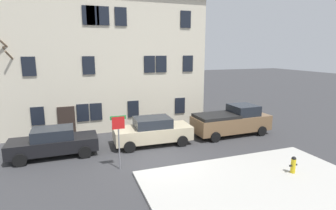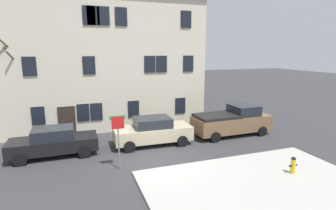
{
  "view_description": "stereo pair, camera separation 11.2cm",
  "coord_description": "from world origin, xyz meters",
  "px_view_note": "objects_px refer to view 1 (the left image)",
  "views": [
    {
      "loc": [
        -4.05,
        -12.62,
        5.76
      ],
      "look_at": [
        1.32,
        2.3,
        2.52
      ],
      "focal_mm": 28.54,
      "sensor_mm": 36.0,
      "label": 1
    },
    {
      "loc": [
        -3.94,
        -12.66,
        5.76
      ],
      "look_at": [
        1.32,
        2.3,
        2.52
      ],
      "focal_mm": 28.54,
      "sensor_mm": 36.0,
      "label": 2
    }
  ],
  "objects_px": {
    "tree_bare_mid": "(129,69)",
    "car_black_sedan": "(54,142)",
    "car_beige_sedan": "(153,131)",
    "pickup_truck_brown": "(232,121)",
    "street_sign_pole": "(119,132)",
    "bicycle_leaning": "(34,134)",
    "building_main": "(100,51)",
    "fire_hydrant": "(293,164)",
    "tree_bare_near": "(3,80)"
  },
  "relations": [
    {
      "from": "tree_bare_mid",
      "to": "car_black_sedan",
      "type": "relative_size",
      "value": 1.71
    },
    {
      "from": "car_beige_sedan",
      "to": "pickup_truck_brown",
      "type": "height_order",
      "value": "pickup_truck_brown"
    },
    {
      "from": "tree_bare_mid",
      "to": "street_sign_pole",
      "type": "height_order",
      "value": "tree_bare_mid"
    },
    {
      "from": "street_sign_pole",
      "to": "bicycle_leaning",
      "type": "xyz_separation_m",
      "value": [
        -4.56,
        6.44,
        -1.53
      ]
    },
    {
      "from": "building_main",
      "to": "car_black_sedan",
      "type": "xyz_separation_m",
      "value": [
        -3.49,
        -7.71,
        -4.96
      ]
    },
    {
      "from": "car_black_sedan",
      "to": "fire_hydrant",
      "type": "height_order",
      "value": "car_black_sedan"
    },
    {
      "from": "tree_bare_near",
      "to": "street_sign_pole",
      "type": "relative_size",
      "value": 2.65
    },
    {
      "from": "car_black_sedan",
      "to": "street_sign_pole",
      "type": "xyz_separation_m",
      "value": [
        3.13,
        -2.89,
        1.09
      ]
    },
    {
      "from": "building_main",
      "to": "tree_bare_mid",
      "type": "height_order",
      "value": "building_main"
    },
    {
      "from": "car_black_sedan",
      "to": "bicycle_leaning",
      "type": "xyz_separation_m",
      "value": [
        -1.43,
        3.55,
        -0.44
      ]
    },
    {
      "from": "street_sign_pole",
      "to": "pickup_truck_brown",
      "type": "bearing_deg",
      "value": 19.56
    },
    {
      "from": "street_sign_pole",
      "to": "car_beige_sedan",
      "type": "bearing_deg",
      "value": 48.49
    },
    {
      "from": "car_beige_sedan",
      "to": "street_sign_pole",
      "type": "height_order",
      "value": "street_sign_pole"
    },
    {
      "from": "tree_bare_mid",
      "to": "car_beige_sedan",
      "type": "bearing_deg",
      "value": -85.96
    },
    {
      "from": "tree_bare_near",
      "to": "car_black_sedan",
      "type": "relative_size",
      "value": 1.54
    },
    {
      "from": "car_black_sedan",
      "to": "tree_bare_mid",
      "type": "bearing_deg",
      "value": 43.71
    },
    {
      "from": "tree_bare_near",
      "to": "car_beige_sedan",
      "type": "bearing_deg",
      "value": -25.7
    },
    {
      "from": "car_black_sedan",
      "to": "pickup_truck_brown",
      "type": "distance_m",
      "value": 11.43
    },
    {
      "from": "tree_bare_near",
      "to": "pickup_truck_brown",
      "type": "relative_size",
      "value": 1.32
    },
    {
      "from": "car_beige_sedan",
      "to": "street_sign_pole",
      "type": "distance_m",
      "value": 4.0
    },
    {
      "from": "building_main",
      "to": "fire_hydrant",
      "type": "bearing_deg",
      "value": -62.86
    },
    {
      "from": "tree_bare_near",
      "to": "bicycle_leaning",
      "type": "xyz_separation_m",
      "value": [
        1.5,
        -0.6,
        -3.58
      ]
    },
    {
      "from": "pickup_truck_brown",
      "to": "fire_hydrant",
      "type": "height_order",
      "value": "pickup_truck_brown"
    },
    {
      "from": "tree_bare_mid",
      "to": "car_beige_sedan",
      "type": "distance_m",
      "value": 6.18
    },
    {
      "from": "tree_bare_mid",
      "to": "street_sign_pole",
      "type": "distance_m",
      "value": 8.63
    },
    {
      "from": "building_main",
      "to": "bicycle_leaning",
      "type": "bearing_deg",
      "value": -139.83
    },
    {
      "from": "car_black_sedan",
      "to": "bicycle_leaning",
      "type": "relative_size",
      "value": 2.76
    },
    {
      "from": "car_beige_sedan",
      "to": "fire_hydrant",
      "type": "bearing_deg",
      "value": -51.65
    },
    {
      "from": "building_main",
      "to": "pickup_truck_brown",
      "type": "height_order",
      "value": "building_main"
    },
    {
      "from": "building_main",
      "to": "car_black_sedan",
      "type": "height_order",
      "value": "building_main"
    },
    {
      "from": "fire_hydrant",
      "to": "bicycle_leaning",
      "type": "distance_m",
      "value": 15.61
    },
    {
      "from": "tree_bare_near",
      "to": "tree_bare_mid",
      "type": "distance_m",
      "value": 8.32
    },
    {
      "from": "tree_bare_near",
      "to": "bicycle_leaning",
      "type": "bearing_deg",
      "value": -21.77
    },
    {
      "from": "tree_bare_mid",
      "to": "bicycle_leaning",
      "type": "height_order",
      "value": "tree_bare_mid"
    },
    {
      "from": "tree_bare_near",
      "to": "car_beige_sedan",
      "type": "xyz_separation_m",
      "value": [
        8.62,
        -4.15,
        -3.08
      ]
    },
    {
      "from": "tree_bare_mid",
      "to": "fire_hydrant",
      "type": "height_order",
      "value": "tree_bare_mid"
    },
    {
      "from": "fire_hydrant",
      "to": "tree_bare_mid",
      "type": "bearing_deg",
      "value": 115.14
    },
    {
      "from": "car_black_sedan",
      "to": "fire_hydrant",
      "type": "bearing_deg",
      "value": -30.56
    },
    {
      "from": "tree_bare_near",
      "to": "car_beige_sedan",
      "type": "relative_size",
      "value": 1.49
    },
    {
      "from": "tree_bare_mid",
      "to": "bicycle_leaning",
      "type": "relative_size",
      "value": 4.73
    },
    {
      "from": "tree_bare_near",
      "to": "pickup_truck_brown",
      "type": "height_order",
      "value": "tree_bare_near"
    },
    {
      "from": "fire_hydrant",
      "to": "street_sign_pole",
      "type": "relative_size",
      "value": 0.3
    },
    {
      "from": "tree_bare_mid",
      "to": "street_sign_pole",
      "type": "relative_size",
      "value": 2.94
    },
    {
      "from": "tree_bare_near",
      "to": "fire_hydrant",
      "type": "bearing_deg",
      "value": -37.53
    },
    {
      "from": "tree_bare_near",
      "to": "pickup_truck_brown",
      "type": "bearing_deg",
      "value": -15.89
    },
    {
      "from": "tree_bare_near",
      "to": "bicycle_leaning",
      "type": "distance_m",
      "value": 3.92
    },
    {
      "from": "building_main",
      "to": "street_sign_pole",
      "type": "distance_m",
      "value": 11.29
    },
    {
      "from": "building_main",
      "to": "fire_hydrant",
      "type": "relative_size",
      "value": 19.08
    },
    {
      "from": "tree_bare_mid",
      "to": "bicycle_leaning",
      "type": "xyz_separation_m",
      "value": [
        -6.76,
        -1.54,
        -3.98
      ]
    },
    {
      "from": "fire_hydrant",
      "to": "street_sign_pole",
      "type": "distance_m",
      "value": 8.39
    }
  ]
}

